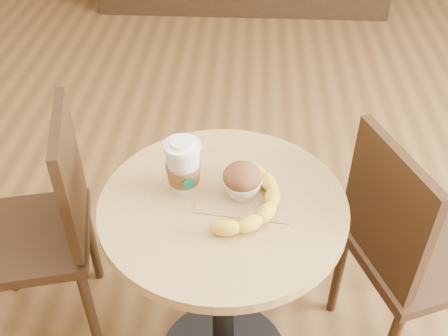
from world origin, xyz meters
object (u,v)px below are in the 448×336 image
(cafe_table, at_px, (223,263))
(chair_right, at_px, (406,248))
(chair_left, at_px, (45,225))
(banana, at_px, (250,198))
(coffee_cup, at_px, (183,168))
(muffin, at_px, (242,181))

(cafe_table, bearing_deg, chair_right, 12.14)
(chair_left, distance_m, banana, 0.73)
(chair_left, bearing_deg, banana, 62.33)
(cafe_table, bearing_deg, chair_left, 164.99)
(coffee_cup, height_order, banana, coffee_cup)
(chair_left, relative_size, chair_right, 0.99)
(cafe_table, height_order, banana, banana)
(cafe_table, bearing_deg, muffin, 33.19)
(coffee_cup, bearing_deg, muffin, -29.17)
(chair_right, xyz_separation_m, coffee_cup, (-0.65, -0.07, 0.34))
(chair_left, bearing_deg, muffin, 65.15)
(cafe_table, height_order, muffin, muffin)
(cafe_table, distance_m, chair_left, 0.60)
(chair_right, distance_m, muffin, 0.60)
(banana, bearing_deg, chair_left, -171.66)
(cafe_table, bearing_deg, banana, -5.58)
(chair_right, bearing_deg, cafe_table, 80.72)
(coffee_cup, bearing_deg, cafe_table, -47.32)
(chair_left, relative_size, coffee_cup, 5.53)
(chair_right, xyz_separation_m, banana, (-0.48, -0.12, 0.30))
(chair_right, height_order, banana, chair_right)
(coffee_cup, distance_m, banana, 0.19)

